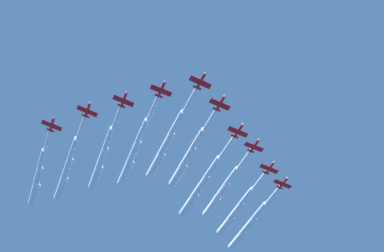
{
  "coord_description": "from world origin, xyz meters",
  "views": [
    {
      "loc": [
        -2.62,
        -194.91,
        9.2
      ],
      "look_at": [
        0.0,
        0.0,
        163.25
      ],
      "focal_mm": 58.07,
      "sensor_mm": 36.0,
      "label": 1
    }
  ],
  "objects_px": {
    "jet_starboard_inner": "(133,154)",
    "jet_starboard_mid": "(102,160)",
    "jet_port_inner": "(187,159)",
    "jet_starboard_outer": "(66,171)",
    "jet_tail_end": "(247,227)",
    "jet_trail_port": "(235,212)",
    "jet_trail_starboard": "(38,178)",
    "jet_port_outer": "(221,193)",
    "jet_lead": "(165,146)",
    "jet_port_mid": "(199,188)"
  },
  "relations": [
    {
      "from": "jet_starboard_inner",
      "to": "jet_starboard_mid",
      "type": "bearing_deg",
      "value": 161.88
    },
    {
      "from": "jet_port_inner",
      "to": "jet_starboard_inner",
      "type": "bearing_deg",
      "value": -173.17
    },
    {
      "from": "jet_starboard_outer",
      "to": "jet_tail_end",
      "type": "height_order",
      "value": "jet_starboard_outer"
    },
    {
      "from": "jet_tail_end",
      "to": "jet_trail_port",
      "type": "bearing_deg",
      "value": -113.54
    },
    {
      "from": "jet_trail_starboard",
      "to": "jet_port_inner",
      "type": "bearing_deg",
      "value": -11.3
    },
    {
      "from": "jet_starboard_mid",
      "to": "jet_port_outer",
      "type": "distance_m",
      "value": 58.97
    },
    {
      "from": "jet_starboard_mid",
      "to": "jet_trail_starboard",
      "type": "bearing_deg",
      "value": 158.65
    },
    {
      "from": "jet_port_outer",
      "to": "jet_trail_starboard",
      "type": "relative_size",
      "value": 0.95
    },
    {
      "from": "jet_port_inner",
      "to": "jet_lead",
      "type": "bearing_deg",
      "value": -131.08
    },
    {
      "from": "jet_lead",
      "to": "jet_starboard_outer",
      "type": "xyz_separation_m",
      "value": [
        -44.39,
        21.15,
        1.53
      ]
    },
    {
      "from": "jet_lead",
      "to": "jet_starboard_inner",
      "type": "height_order",
      "value": "jet_starboard_inner"
    },
    {
      "from": "jet_lead",
      "to": "jet_port_outer",
      "type": "xyz_separation_m",
      "value": [
        25.17,
        38.04,
        1.44
      ]
    },
    {
      "from": "jet_starboard_mid",
      "to": "jet_port_outer",
      "type": "bearing_deg",
      "value": 25.86
    },
    {
      "from": "jet_tail_end",
      "to": "jet_lead",
      "type": "bearing_deg",
      "value": -119.92
    },
    {
      "from": "jet_starboard_mid",
      "to": "jet_starboard_inner",
      "type": "bearing_deg",
      "value": -18.12
    },
    {
      "from": "jet_starboard_mid",
      "to": "jet_starboard_outer",
      "type": "relative_size",
      "value": 0.95
    },
    {
      "from": "jet_port_mid",
      "to": "jet_trail_port",
      "type": "relative_size",
      "value": 1.11
    },
    {
      "from": "jet_port_inner",
      "to": "jet_starboard_outer",
      "type": "height_order",
      "value": "jet_starboard_outer"
    },
    {
      "from": "jet_starboard_outer",
      "to": "jet_trail_starboard",
      "type": "xyz_separation_m",
      "value": [
        -12.8,
        2.63,
        -2.29
      ]
    },
    {
      "from": "jet_starboard_inner",
      "to": "jet_trail_port",
      "type": "xyz_separation_m",
      "value": [
        46.73,
        45.21,
        -1.56
      ]
    },
    {
      "from": "jet_starboard_inner",
      "to": "jet_trail_port",
      "type": "height_order",
      "value": "jet_starboard_inner"
    },
    {
      "from": "jet_lead",
      "to": "jet_trail_port",
      "type": "relative_size",
      "value": 1.06
    },
    {
      "from": "jet_port_mid",
      "to": "jet_port_outer",
      "type": "distance_m",
      "value": 13.42
    },
    {
      "from": "jet_starboard_inner",
      "to": "jet_trail_starboard",
      "type": "relative_size",
      "value": 1.07
    },
    {
      "from": "jet_tail_end",
      "to": "jet_port_outer",
      "type": "bearing_deg",
      "value": -115.27
    },
    {
      "from": "jet_port_mid",
      "to": "jet_trail_port",
      "type": "xyz_separation_m",
      "value": [
        17.89,
        23.12,
        1.18
      ]
    },
    {
      "from": "jet_trail_starboard",
      "to": "jet_tail_end",
      "type": "height_order",
      "value": "jet_tail_end"
    },
    {
      "from": "jet_port_inner",
      "to": "jet_trail_port",
      "type": "relative_size",
      "value": 0.98
    },
    {
      "from": "jet_port_outer",
      "to": "jet_trail_port",
      "type": "xyz_separation_m",
      "value": [
        7.65,
        14.91,
        -1.62
      ]
    },
    {
      "from": "jet_port_mid",
      "to": "jet_trail_starboard",
      "type": "bearing_deg",
      "value": -175.2
    },
    {
      "from": "jet_lead",
      "to": "jet_trail_starboard",
      "type": "distance_m",
      "value": 61.94
    },
    {
      "from": "jet_port_inner",
      "to": "jet_trail_port",
      "type": "distance_m",
      "value": 48.61
    },
    {
      "from": "jet_port_inner",
      "to": "jet_port_outer",
      "type": "relative_size",
      "value": 1.01
    },
    {
      "from": "jet_lead",
      "to": "jet_tail_end",
      "type": "height_order",
      "value": "jet_tail_end"
    },
    {
      "from": "jet_port_inner",
      "to": "jet_starboard_mid",
      "type": "distance_m",
      "value": 37.1
    },
    {
      "from": "jet_starboard_mid",
      "to": "jet_trail_starboard",
      "type": "height_order",
      "value": "jet_starboard_mid"
    },
    {
      "from": "jet_port_mid",
      "to": "jet_trail_port",
      "type": "height_order",
      "value": "jet_trail_port"
    },
    {
      "from": "jet_tail_end",
      "to": "jet_starboard_outer",
      "type": "bearing_deg",
      "value": -150.13
    },
    {
      "from": "jet_starboard_outer",
      "to": "jet_trail_starboard",
      "type": "relative_size",
      "value": 1.09
    },
    {
      "from": "jet_port_mid",
      "to": "jet_starboard_outer",
      "type": "bearing_deg",
      "value": -171.67
    },
    {
      "from": "jet_port_mid",
      "to": "jet_starboard_mid",
      "type": "xyz_separation_m",
      "value": [
        -42.82,
        -17.51,
        2.89
      ]
    },
    {
      "from": "jet_starboard_mid",
      "to": "jet_port_mid",
      "type": "bearing_deg",
      "value": 22.24
    },
    {
      "from": "jet_starboard_inner",
      "to": "jet_starboard_mid",
      "type": "xyz_separation_m",
      "value": [
        -13.98,
        4.57,
        0.15
      ]
    },
    {
      "from": "jet_lead",
      "to": "jet_trail_port",
      "type": "height_order",
      "value": "jet_lead"
    },
    {
      "from": "jet_starboard_outer",
      "to": "jet_trail_port",
      "type": "bearing_deg",
      "value": 22.39
    },
    {
      "from": "jet_port_inner",
      "to": "jet_starboard_mid",
      "type": "bearing_deg",
      "value": 177.2
    },
    {
      "from": "jet_trail_starboard",
      "to": "jet_trail_port",
      "type": "bearing_deg",
      "value": 17.96
    },
    {
      "from": "jet_port_inner",
      "to": "jet_starboard_inner",
      "type": "relative_size",
      "value": 0.9
    },
    {
      "from": "jet_starboard_outer",
      "to": "jet_trail_port",
      "type": "height_order",
      "value": "jet_starboard_outer"
    },
    {
      "from": "jet_port_mid",
      "to": "jet_trail_starboard",
      "type": "height_order",
      "value": "jet_trail_starboard"
    }
  ]
}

